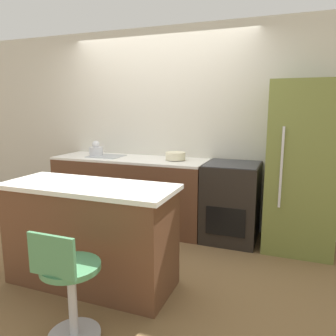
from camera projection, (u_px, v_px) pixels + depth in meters
ground_plane at (140, 237)px, 4.03m from camera, size 14.00×14.00×0.00m
wall_back at (162, 128)px, 4.45m from camera, size 8.00×0.06×2.60m
back_counter at (130, 192)px, 4.38m from camera, size 2.04×0.66×0.93m
kitchen_island at (90, 234)px, 2.90m from camera, size 1.54×0.61×0.92m
oven_range at (231, 202)px, 3.91m from camera, size 0.63×0.67×0.93m
refrigerator at (301, 168)px, 3.56m from camera, size 0.72×0.68×1.85m
stool_chair at (69, 287)px, 2.18m from camera, size 0.40×0.40×0.81m
kettle at (96, 149)px, 4.49m from camera, size 0.19×0.19×0.20m
mixing_bowl at (175, 156)px, 4.09m from camera, size 0.25×0.25×0.09m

